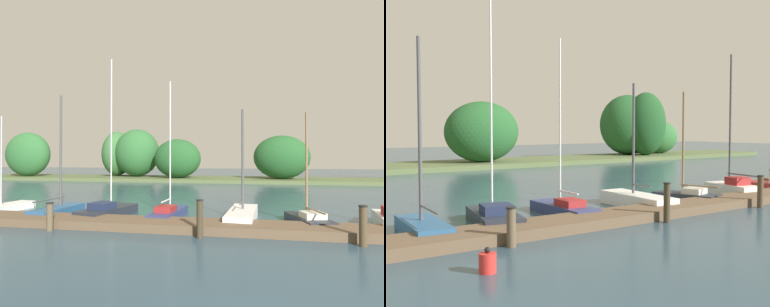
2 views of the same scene
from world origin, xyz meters
The scene contains 12 objects.
dock_pier centered at (0.00, 8.71, 0.17)m, with size 32.08×1.80×0.35m.
far_shore centered at (-1.62, 35.36, 2.85)m, with size 75.71×8.57×7.17m.
sailboat_1 centered at (-10.49, 10.48, 0.36)m, with size 1.31×3.46×6.15m.
sailboat_2 centered at (-7.92, 10.77, 0.33)m, with size 2.07×3.80×7.97m.
sailboat_3 centered at (-4.87, 10.99, 0.29)m, with size 1.25×3.89×6.76m.
sailboat_4 centered at (-1.30, 10.78, 0.33)m, with size 1.49×4.23×5.23m.
sailboat_5 centered at (1.54, 10.49, 0.31)m, with size 1.83×3.21×4.97m.
sailboat_6 centered at (4.92, 10.53, 0.44)m, with size 1.72×3.50×6.94m.
mooring_piling_1 centered at (-8.95, 7.56, 0.57)m, with size 0.30×0.30×1.14m.
mooring_piling_2 centered at (-2.79, 7.51, 0.72)m, with size 0.27×0.27×1.42m.
mooring_piling_3 centered at (2.74, 7.46, 0.69)m, with size 0.28×0.28×1.37m.
channel_buoy_0 centered at (-10.58, 5.70, 0.24)m, with size 0.41×0.41×0.61m.
Camera 2 is at (-15.50, -4.58, 3.34)m, focal length 46.14 mm.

